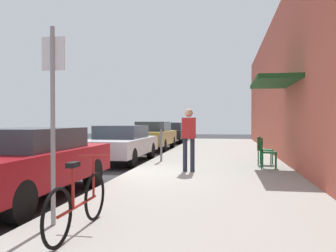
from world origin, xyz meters
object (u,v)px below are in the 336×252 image
object	(u,v)px
cafe_chair_0	(266,151)
pedestrian_standing	(189,135)
street_sign	(53,109)
cafe_chair_1	(263,149)
parked_car_0	(26,162)
parked_car_3	(172,132)
parked_car_2	(153,135)
parked_car_1	(121,143)
parking_meter	(161,139)
bicycle_0	(79,203)

from	to	relation	value
cafe_chair_0	pedestrian_standing	distance (m)	2.41
street_sign	cafe_chair_1	bearing A→B (deg)	63.87
parked_car_0	parked_car_3	distance (m)	17.44
parked_car_2	parked_car_1	bearing A→B (deg)	-90.00
parked_car_1	parked_car_3	xyz separation A→B (m)	(-0.00, 11.56, 0.02)
parking_meter	pedestrian_standing	size ratio (longest dim) A/B	0.78
parking_meter	parked_car_0	bearing A→B (deg)	-105.80
parking_meter	bicycle_0	xyz separation A→B (m)	(0.40, -7.41, -0.41)
parking_meter	pedestrian_standing	bearing A→B (deg)	-61.86
parked_car_3	cafe_chair_0	world-z (taller)	parked_car_3
bicycle_0	pedestrian_standing	world-z (taller)	pedestrian_standing
parked_car_1	cafe_chair_0	size ratio (longest dim) A/B	5.06
parked_car_3	cafe_chair_0	xyz separation A→B (m)	(4.87, -13.17, -0.09)
parking_meter	cafe_chair_0	size ratio (longest dim) A/B	1.52
bicycle_0	parked_car_0	bearing A→B (deg)	135.29
parked_car_2	parked_car_3	size ratio (longest dim) A/B	1.00
parked_car_3	pedestrian_standing	bearing A→B (deg)	-79.08
parked_car_2	bicycle_0	distance (m)	13.37
parked_car_3	parking_meter	distance (m)	12.06
parking_meter	cafe_chair_1	distance (m)	3.34
parked_car_0	parked_car_3	size ratio (longest dim) A/B	1.00
cafe_chair_0	parked_car_0	bearing A→B (deg)	-138.76
cafe_chair_1	parking_meter	bearing A→B (deg)	174.38
parked_car_1	bicycle_0	world-z (taller)	parked_car_1
street_sign	parked_car_3	bearing A→B (deg)	94.48
parked_car_1	cafe_chair_0	bearing A→B (deg)	-18.28
parked_car_0	parking_meter	xyz separation A→B (m)	(1.55, 5.48, 0.17)
cafe_chair_1	parked_car_1	bearing A→B (deg)	171.54
cafe_chair_0	parked_car_3	bearing A→B (deg)	110.29
pedestrian_standing	parked_car_3	bearing A→B (deg)	100.92
parked_car_0	parked_car_3	bearing A→B (deg)	90.00
parked_car_1	cafe_chair_1	bearing A→B (deg)	-8.46
parked_car_0	parked_car_2	size ratio (longest dim) A/B	1.00
parked_car_1	parked_car_2	bearing A→B (deg)	90.00
parked_car_2	parking_meter	size ratio (longest dim) A/B	3.33
parked_car_0	parked_car_2	xyz separation A→B (m)	(0.00, 11.29, 0.04)
parked_car_1	bicycle_0	xyz separation A→B (m)	(1.95, -7.81, -0.22)
parked_car_2	parked_car_3	xyz separation A→B (m)	(-0.00, 6.15, -0.03)
pedestrian_standing	parked_car_2	bearing A→B (deg)	108.82
parked_car_0	pedestrian_standing	bearing A→B (deg)	49.99
pedestrian_standing	cafe_chair_0	bearing A→B (deg)	25.30
parked_car_2	bicycle_0	world-z (taller)	parked_car_2
street_sign	parking_meter	bearing A→B (deg)	89.60
parked_car_2	parking_meter	world-z (taller)	parked_car_2
cafe_chair_1	pedestrian_standing	bearing A→B (deg)	-138.43
bicycle_0	cafe_chair_0	bearing A→B (deg)	64.84
parked_car_0	parked_car_1	bearing A→B (deg)	90.00
street_sign	bicycle_0	distance (m)	1.27
parked_car_0	cafe_chair_0	bearing A→B (deg)	41.24
parked_car_2	pedestrian_standing	world-z (taller)	pedestrian_standing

